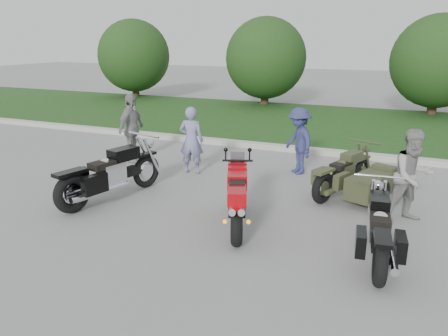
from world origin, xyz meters
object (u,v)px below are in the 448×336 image
at_px(cruiser_sidecar, 359,181).
at_px(person_stripe, 191,140).
at_px(cruiser_right, 379,232).
at_px(person_back, 131,128).
at_px(cruiser_left, 108,176).
at_px(person_grey, 412,176).
at_px(person_denim, 299,141).
at_px(sportbike_red, 237,197).

relative_size(cruiser_sidecar, person_stripe, 1.29).
bearing_deg(cruiser_right, person_stripe, 141.19).
xyz_separation_m(cruiser_sidecar, person_back, (-5.68, 0.60, 0.49)).
bearing_deg(cruiser_right, cruiser_left, 167.92).
height_order(person_stripe, person_back, person_back).
relative_size(person_stripe, person_grey, 0.97).
bearing_deg(person_stripe, cruiser_sidecar, 166.20).
distance_m(cruiser_left, cruiser_sidecar, 4.91).
xyz_separation_m(cruiser_right, person_denim, (-2.08, 3.71, 0.34)).
xyz_separation_m(person_stripe, person_denim, (2.31, 0.95, -0.01)).
relative_size(cruiser_sidecar, person_back, 1.17).
bearing_deg(person_denim, sportbike_red, -44.55).
bearing_deg(person_grey, cruiser_sidecar, 105.20).
bearing_deg(person_stripe, cruiser_left, 64.36).
distance_m(person_stripe, person_grey, 4.88).
relative_size(cruiser_left, cruiser_right, 1.13).
height_order(cruiser_sidecar, person_back, person_back).
xyz_separation_m(cruiser_right, cruiser_sidecar, (-0.55, 2.44, -0.05)).
distance_m(cruiser_left, person_grey, 5.58).
relative_size(sportbike_red, person_stripe, 1.21).
bearing_deg(cruiser_left, cruiser_sidecar, 38.11).
height_order(cruiser_right, cruiser_sidecar, cruiser_right).
height_order(cruiser_left, cruiser_sidecar, cruiser_left).
xyz_separation_m(cruiser_right, person_back, (-6.23, 3.04, 0.44)).
bearing_deg(person_stripe, cruiser_right, 138.69).
relative_size(cruiser_right, person_denim, 1.42).
bearing_deg(cruiser_sidecar, cruiser_right, -55.50).
height_order(person_denim, person_back, person_back).
relative_size(cruiser_left, person_stripe, 1.58).
xyz_separation_m(cruiser_sidecar, person_denim, (-1.52, 1.27, 0.39)).
xyz_separation_m(cruiser_left, person_grey, (5.44, 1.22, 0.32)).
distance_m(person_grey, person_denim, 3.17).
relative_size(sportbike_red, cruiser_right, 0.87).
xyz_separation_m(sportbike_red, cruiser_right, (2.26, -0.25, -0.12)).
bearing_deg(sportbike_red, cruiser_left, 154.44).
bearing_deg(person_back, person_stripe, -100.87).
bearing_deg(sportbike_red, person_back, 124.04).
height_order(cruiser_left, person_denim, person_denim).
distance_m(cruiser_sidecar, person_denim, 2.02).
relative_size(person_stripe, person_back, 0.91).
distance_m(sportbike_red, person_denim, 3.47).
distance_m(person_denim, person_back, 4.21).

